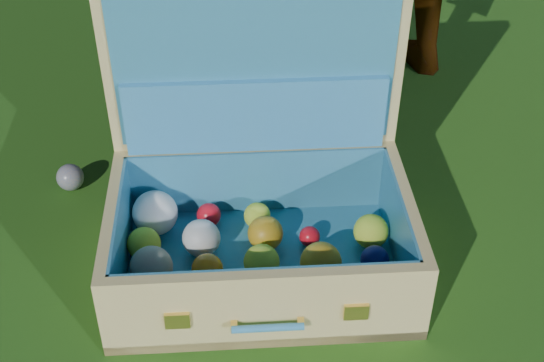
{
  "coord_description": "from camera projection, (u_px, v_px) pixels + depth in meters",
  "views": [
    {
      "loc": [
        0.52,
        -1.33,
        1.25
      ],
      "look_at": [
        0.15,
        -0.01,
        0.21
      ],
      "focal_mm": 50.0,
      "sensor_mm": 36.0,
      "label": 1
    }
  ],
  "objects": [
    {
      "name": "stray_ball",
      "position": [
        70.0,
        177.0,
        2.02
      ],
      "size": [
        0.07,
        0.07,
        0.07
      ],
      "primitive_type": "sphere",
      "color": "#3C5F9C",
      "rests_on": "ground"
    },
    {
      "name": "suitcase",
      "position": [
        255.0,
        191.0,
        1.73
      ],
      "size": [
        0.81,
        0.7,
        0.66
      ],
      "rotation": [
        0.0,
        0.0,
        0.34
      ],
      "color": "#D6BD73",
      "rests_on": "ground"
    },
    {
      "name": "ground",
      "position": [
        215.0,
        234.0,
        1.89
      ],
      "size": [
        60.0,
        60.0,
        0.0
      ],
      "primitive_type": "plane",
      "color": "#215114",
      "rests_on": "ground"
    }
  ]
}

